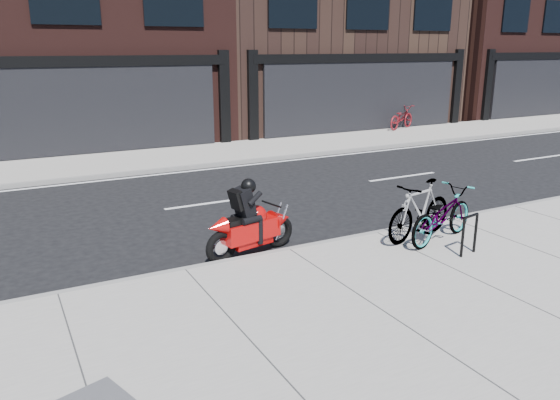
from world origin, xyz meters
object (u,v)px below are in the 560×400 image
bike_rack (470,231)px  bicycle_rear (420,210)px  motorcycle (255,223)px  bicycle_front (442,215)px  bicycle_far (401,117)px

bike_rack → bicycle_rear: size_ratio=0.40×
motorcycle → bicycle_front: bearing=-34.5°
bicycle_front → motorcycle: bearing=52.3°
bicycle_front → bike_rack: bearing=158.9°
bike_rack → bicycle_front: 0.79m
bicycle_far → bike_rack: bearing=121.6°
bicycle_rear → motorcycle: 3.20m
bicycle_far → bicycle_rear: bearing=118.5°
bicycle_front → bicycle_rear: 0.41m
bicycle_front → bicycle_rear: (-0.26, 0.31, 0.05)m
bike_rack → bicycle_front: bearing=84.6°
bike_rack → motorcycle: (-3.22, 2.11, 0.03)m
bike_rack → bicycle_rear: bearing=99.7°
motorcycle → bicycle_far: motorcycle is taller
bicycle_rear → bike_rack: bearing=-3.1°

